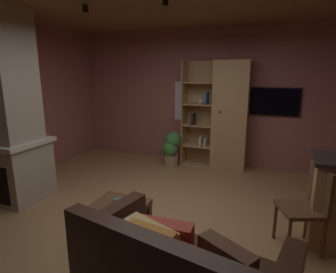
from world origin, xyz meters
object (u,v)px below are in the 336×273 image
table_book_2 (121,202)px  dining_chair (309,203)px  coffee_table (118,212)px  table_book_1 (119,200)px  bookshelf_cabinet (226,117)px  stone_fireplace (7,118)px  potted_floor_plant (171,148)px  table_book_0 (119,204)px  wall_mounted_tv (274,102)px

table_book_2 → dining_chair: dining_chair is taller
coffee_table → table_book_1: bearing=109.1°
coffee_table → dining_chair: size_ratio=0.66×
bookshelf_cabinet → table_book_2: bookshelf_cabinet is taller
stone_fireplace → potted_floor_plant: size_ratio=3.83×
table_book_0 → wall_mounted_tv: size_ratio=0.15×
potted_floor_plant → wall_mounted_tv: wall_mounted_tv is taller
stone_fireplace → wall_mounted_tv: size_ratio=2.94×
table_book_2 → dining_chair: size_ratio=0.13×
table_book_2 → dining_chair: (1.95, 0.57, 0.07)m
dining_chair → potted_floor_plant: size_ratio=1.29×
table_book_2 → wall_mounted_tv: 3.52m
dining_chair → wall_mounted_tv: bearing=100.5°
coffee_table → table_book_0: 0.10m
stone_fireplace → bookshelf_cabinet: stone_fireplace is taller
dining_chair → table_book_2: bearing=-163.7°
coffee_table → dining_chair: (2.00, 0.56, 0.21)m
coffee_table → table_book_0: table_book_0 is taller
stone_fireplace → table_book_0: 2.21m
coffee_table → wall_mounted_tv: (1.53, 3.06, 1.01)m
coffee_table → table_book_2: bearing=-5.3°
potted_floor_plant → wall_mounted_tv: bearing=14.9°
dining_chair → coffee_table: bearing=-164.3°
coffee_table → potted_floor_plant: 2.59m
potted_floor_plant → coffee_table: bearing=-83.0°
table_book_1 → potted_floor_plant: potted_floor_plant is taller
bookshelf_cabinet → coffee_table: (-0.70, -2.85, -0.71)m
table_book_1 → dining_chair: 2.08m
table_book_2 → potted_floor_plant: bearing=98.1°
coffee_table → dining_chair: bearing=15.7°
potted_floor_plant → table_book_2: bearing=-81.9°
potted_floor_plant → stone_fireplace: bearing=-127.3°
table_book_1 → dining_chair: dining_chair is taller
coffee_table → table_book_0: (0.02, 0.01, 0.10)m
coffee_table → table_book_2: size_ratio=5.09×
dining_chair → wall_mounted_tv: 2.67m
stone_fireplace → table_book_1: (1.99, -0.29, -0.79)m
potted_floor_plant → bookshelf_cabinet: bearing=15.5°
stone_fireplace → coffee_table: size_ratio=4.46×
table_book_0 → potted_floor_plant: (-0.33, 2.56, -0.03)m
stone_fireplace → table_book_2: (2.06, -0.35, -0.77)m
table_book_2 → wall_mounted_tv: size_ratio=0.13×
bookshelf_cabinet → dining_chair: (1.30, -2.29, -0.51)m
bookshelf_cabinet → stone_fireplace: bearing=-137.2°
table_book_0 → bookshelf_cabinet: bearing=76.5°
dining_chair → bookshelf_cabinet: bearing=119.5°
table_book_0 → coffee_table: bearing=-143.8°
table_book_0 → stone_fireplace: bearing=170.6°
bookshelf_cabinet → dining_chair: bearing=-60.5°
dining_chair → wall_mounted_tv: size_ratio=0.99×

